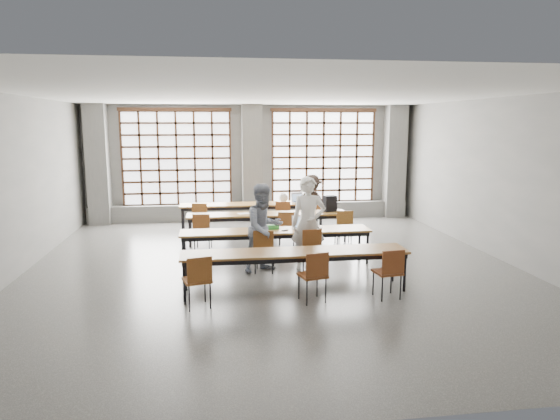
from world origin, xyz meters
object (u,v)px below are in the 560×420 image
object	(u,v)px
chair_back_mid	(283,214)
chair_back_right	(313,213)
chair_mid_centre	(287,225)
red_pouch	(197,277)
phone	(285,230)
mouse	(320,228)
chair_near_left	(198,276)
green_box	(273,227)
student_back	(312,203)
laptop_back	(298,200)
desk_row_b	(268,216)
chair_front_right	(310,245)
laptop_front	(301,225)
plastic_bag	(284,197)
desk_row_c	(276,233)
chair_mid_left	(202,228)
chair_front_left	(264,247)
desk_row_d	(295,255)
backpack	(330,204)
chair_back_left	(201,216)
student_female	(264,228)
chair_mid_right	(344,224)
student_male	(308,224)
desk_row_a	(252,206)
chair_near_mid	(314,272)

from	to	relation	value
chair_back_mid	chair_back_right	world-z (taller)	same
chair_mid_centre	red_pouch	bearing A→B (deg)	-118.72
phone	mouse	bearing A→B (deg)	5.93
chair_near_left	phone	world-z (taller)	chair_near_left
chair_back_mid	chair_near_left	xyz separation A→B (m)	(-2.15, -5.36, 0.00)
green_box	student_back	bearing A→B (deg)	64.23
laptop_back	desk_row_b	bearing A→B (deg)	-122.30
chair_front_right	laptop_front	size ratio (longest dim) A/B	2.34
plastic_bag	desk_row_c	bearing A→B (deg)	-100.83
chair_mid_left	student_back	size ratio (longest dim) A/B	0.56
chair_front_left	plastic_bag	distance (m)	4.37
desk_row_d	laptop_back	xyz separation A→B (m)	(1.01, 5.47, 0.13)
desk_row_d	backpack	size ratio (longest dim) A/B	10.00
chair_back_left	chair_front_right	distance (m)	4.21
student_female	chair_back_mid	bearing A→B (deg)	47.51
student_female	laptop_front	size ratio (longest dim) A/B	4.72
chair_back_right	student_female	size ratio (longest dim) A/B	0.50
chair_back_left	red_pouch	bearing A→B (deg)	-89.59
mouse	chair_mid_right	bearing A→B (deg)	56.85
chair_mid_right	student_female	xyz separation A→B (m)	(-2.14, -1.85, 0.35)
desk_row_d	backpack	distance (m)	4.13
desk_row_d	chair_front_right	distance (m)	1.28
chair_back_mid	laptop_front	size ratio (longest dim) A/B	2.34
plastic_bag	chair_near_left	bearing A→B (deg)	-110.51
student_male	green_box	world-z (taller)	student_male
chair_mid_centre	plastic_bag	size ratio (longest dim) A/B	3.08
laptop_front	chair_front_right	bearing A→B (deg)	-85.46
chair_mid_left	chair_mid_right	size ratio (longest dim) A/B	1.00
student_male	laptop_front	world-z (taller)	student_male
desk_row_c	chair_front_left	bearing A→B (deg)	-116.68
desk_row_b	chair_mid_left	world-z (taller)	chair_mid_left
mouse	red_pouch	size ratio (longest dim) A/B	0.49
chair_back_mid	chair_mid_left	world-z (taller)	same
chair_front_left	phone	distance (m)	0.75
desk_row_c	desk_row_d	bearing A→B (deg)	-86.43
chair_back_mid	plastic_bag	bearing A→B (deg)	80.53
chair_back_left	backpack	distance (m)	3.42
chair_front_right	phone	world-z (taller)	chair_front_right
desk_row_c	mouse	world-z (taller)	mouse
chair_near_left	laptop_back	world-z (taller)	laptop_back
desk_row_b	chair_back_right	world-z (taller)	chair_back_right
desk_row_b	chair_back_mid	bearing A→B (deg)	61.26
chair_front_right	laptop_front	xyz separation A→B (m)	(-0.06, 0.74, 0.25)
chair_mid_right	backpack	bearing A→B (deg)	105.83
chair_back_mid	student_male	world-z (taller)	student_male
chair_near_left	plastic_bag	world-z (taller)	plastic_bag
chair_mid_left	mouse	world-z (taller)	chair_mid_left
desk_row_a	red_pouch	xyz separation A→B (m)	(-1.38, -5.91, -0.16)
laptop_front	mouse	xyz separation A→B (m)	(0.40, -0.13, -0.04)
desk_row_a	chair_near_mid	xyz separation A→B (m)	(0.54, -5.99, -0.13)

